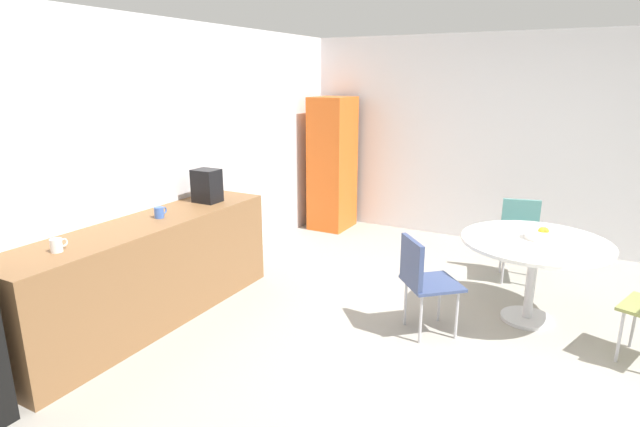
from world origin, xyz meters
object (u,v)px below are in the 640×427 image
Objects in this scene: locker_cabinet at (332,164)px; mug_white at (212,196)px; chair_teal at (520,230)px; coffee_maker at (207,186)px; mug_green at (57,245)px; mug_red at (159,212)px; chair_navy at (421,275)px; round_table at (534,253)px; fruit_bowl at (541,235)px.

locker_cabinet is 2.42m from mug_white.
mug_white is at bearing 122.55° from chair_teal.
coffee_maker is (-0.06, 0.01, 0.11)m from mug_white.
mug_green is at bearing -178.75° from coffee_maker.
mug_green is (-1.68, -0.03, 0.00)m from mug_white.
mug_red is at bearing 132.09° from chair_teal.
mug_white reaches higher than chair_navy.
chair_teal is at bearing -105.47° from locker_cabinet.
locker_cabinet is 14.09× the size of mug_white.
chair_teal is (-0.71, -2.58, -0.39)m from locker_cabinet.
locker_cabinet is 3.17m from chair_navy.
round_table is 1.47× the size of chair_teal.
mug_red is at bearing 116.40° from fruit_bowl.
fruit_bowl is at bearing -63.60° from mug_red.
locker_cabinet is 7.06× the size of fruit_bowl.
coffee_maker is (-2.48, 0.10, 0.15)m from locker_cabinet.
locker_cabinet is at bearing -2.31° from coffee_maker.
mug_white is (-0.02, 2.13, 0.43)m from chair_navy.
fruit_bowl is (0.73, -0.81, 0.26)m from chair_navy.
mug_white is (-0.75, 2.94, 0.17)m from fruit_bowl.
round_table is 3.24m from mug_red.
round_table is 3.04m from coffee_maker.
chair_navy is at bearing -51.00° from mug_green.
locker_cabinet is 2.71m from chair_teal.
chair_navy is 1.77m from chair_teal.
locker_cabinet is at bearing -0.91° from mug_green.
chair_navy and chair_teal have the same top height.
chair_teal is 6.43× the size of mug_green.
chair_teal is 6.43× the size of mug_white.
chair_navy is (-0.68, 0.77, -0.10)m from round_table.
locker_cabinet is at bearing -2.18° from mug_white.
coffee_maker is (-0.09, 2.14, 0.54)m from chair_navy.
fruit_bowl is 1.99× the size of mug_white.
chair_navy reaches higher than round_table.
round_table is at bearing -75.25° from coffee_maker.
locker_cabinet reaches higher than mug_red.
mug_green is at bearing 179.09° from locker_cabinet.
locker_cabinet reaches higher than chair_navy.
fruit_bowl is 1.99× the size of mug_green.
locker_cabinet is at bearing -1.60° from mug_red.
mug_red is (-3.12, 0.09, 0.04)m from locker_cabinet.
fruit_bowl is at bearing -34.68° from round_table.
locker_cabinet is 2.49m from coffee_maker.
fruit_bowl is 3.28m from mug_red.
locker_cabinet is 2.19× the size of chair_navy.
round_table is 1.03m from chair_teal.
locker_cabinet is 2.19× the size of chair_teal.
chair_teal is 3.20m from mug_white.
coffee_maker is at bearing 92.29° from chair_navy.
mug_green is 1.00× the size of mug_red.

